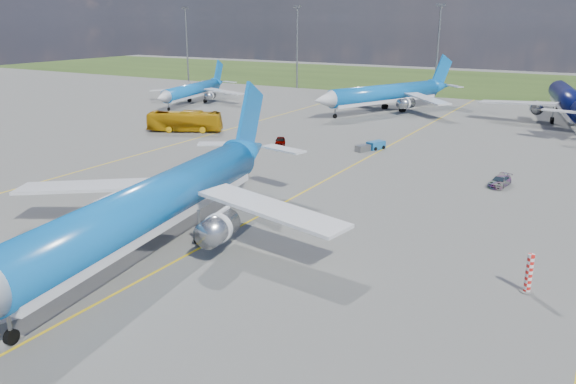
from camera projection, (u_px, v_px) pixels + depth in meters
The scene contains 14 objects.
ground at pixel (181, 258), 46.97m from camera, with size 400.00×400.00×0.00m, color #5C5C5A.
grass_strip at pixel (504, 84), 171.12m from camera, with size 400.00×80.00×0.01m, color #2D4719.
taxiway_lines at pixel (328, 180), 69.82m from camera, with size 60.25×160.00×0.02m.
floodlight_masts at pixel (524, 48), 129.52m from camera, with size 202.20×0.50×22.70m.
warning_post at pixel (529, 273), 40.76m from camera, with size 0.50×0.50×3.00m, color red.
bg_jet_nw at pixel (193, 104), 132.11m from camera, with size 25.78×33.84×8.86m, color blue, non-canonical shape.
bg_jet_nnw at pixel (384, 112), 120.52m from camera, with size 32.11×42.14×11.04m, color blue, non-canonical shape.
bg_jet_n at pixel (566, 122), 109.01m from camera, with size 35.00×45.94×12.03m, color #070C3E, non-canonical shape.
main_airliner at pixel (155, 251), 48.41m from camera, with size 35.33×46.37×12.14m, color blue, non-canonical shape.
apron_bus at pixel (185, 121), 99.05m from camera, with size 3.06×13.08×3.64m, color #BF870B.
service_car_a at pixel (280, 141), 88.66m from camera, with size 1.54×3.83×1.30m, color #999999.
service_car_b at pixel (216, 163), 75.61m from camera, with size 2.03×4.39×1.22m, color #999999.
service_car_c at pixel (500, 181), 66.96m from camera, with size 1.74×4.27×1.24m, color #999999.
baggage_tug_c at pixel (371, 146), 85.50m from camera, with size 3.32×5.45×1.19m.
Camera 1 is at (29.35, -32.96, 19.23)m, focal length 35.00 mm.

